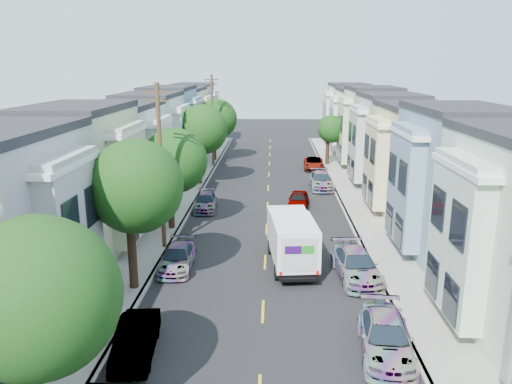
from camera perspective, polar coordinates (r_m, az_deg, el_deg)
The scene contains 26 objects.
ground at distance 29.24m, azimuth 1.04°, elevation -8.03°, with size 160.00×160.00×0.00m, color black.
road_slab at distance 43.49m, azimuth 1.37°, elevation -0.50°, with size 12.00×70.00×0.02m, color black.
curb_left at distance 43.95m, azimuth -6.54°, elevation -0.35°, with size 0.30×70.00×0.15m, color gray.
curb_right at distance 43.83m, azimuth 9.31°, elevation -0.48°, with size 0.30×70.00×0.15m, color gray.
sidewalk_left at distance 44.16m, azimuth -8.21°, elevation -0.33°, with size 2.60×70.00×0.15m, color gray.
sidewalk_right at distance 44.02m, azimuth 10.98°, elevation -0.49°, with size 2.60×70.00×0.15m, color gray.
centerline at distance 43.49m, azimuth 1.37°, elevation -0.51°, with size 0.12×70.00×0.01m, color gold.
townhouse_row_left at distance 45.00m, azimuth -12.97°, elevation -0.37°, with size 5.00×70.00×8.50m, color beige.
townhouse_row_right at distance 44.80m, azimuth 15.79°, elevation -0.62°, with size 5.00×70.00×8.50m, color beige.
tree_a at distance 15.75m, azimuth -23.90°, elevation -11.01°, with size 4.70×4.70×7.06m.
tree_b at distance 24.81m, azimuth -13.77°, elevation 0.58°, with size 4.62×4.62×7.73m.
tree_c at distance 34.06m, azimuth -9.44°, elevation 3.52°, with size 4.42×4.42×7.09m.
tree_d at distance 47.22m, azimuth -6.26°, elevation 7.10°, with size 4.70×4.70×7.64m.
tree_e at distance 59.44m, azimuth -4.57°, elevation 8.31°, with size 4.70×4.70×7.34m.
tree_far_r at distance 57.13m, azimuth 8.54°, elevation 7.06°, with size 3.10×3.10×5.68m.
utility_pole_near at distance 30.40m, azimuth -10.82°, elevation 2.74°, with size 1.60×0.26×10.00m.
utility_pole_far at distance 55.77m, azimuth -4.99°, elevation 8.10°, with size 1.60×0.26×10.00m.
fedex_truck at distance 28.38m, azimuth 4.10°, elevation -5.30°, with size 2.31×6.00×2.88m.
lead_sedan at distance 39.98m, azimuth 4.86°, elevation -0.91°, with size 1.56×4.08×1.32m, color black.
parked_left_b at distance 20.88m, azimuth -13.57°, elevation -16.09°, with size 1.43×4.05×1.35m, color #0D193F.
parked_left_c at distance 28.50m, azimuth -8.97°, elevation -7.44°, with size 1.78×4.23×1.27m, color #92949B.
parked_left_d at distance 39.58m, azimuth -5.80°, elevation -1.14°, with size 1.75×4.16×1.25m, color #3D0C10.
parked_right_a at distance 21.06m, azimuth 14.59°, elevation -15.78°, with size 1.99×4.73×1.42m, color #51525A.
parked_right_b at distance 27.40m, azimuth 11.38°, elevation -8.22°, with size 2.08×4.94×1.48m, color white.
parked_right_c at distance 46.55m, azimuth 7.46°, elevation 1.29°, with size 2.06×4.91×1.47m, color black.
parked_right_d at distance 55.13m, azimuth 6.62°, elevation 3.24°, with size 2.12×4.60×1.28m, color #0C1638.
Camera 1 is at (0.41, -27.05, 11.09)m, focal length 35.00 mm.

